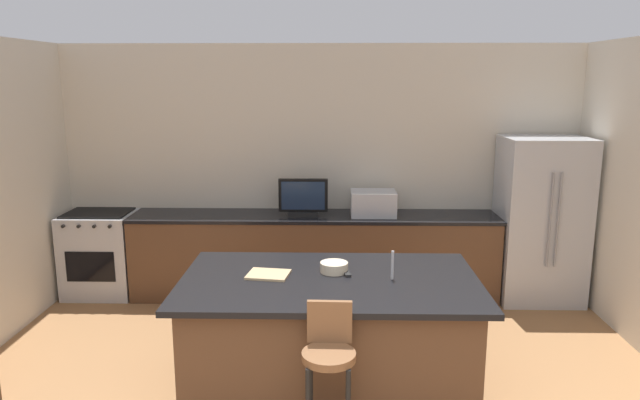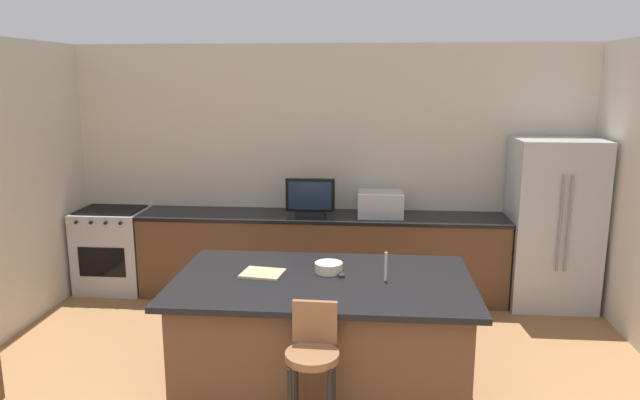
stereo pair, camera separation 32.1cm
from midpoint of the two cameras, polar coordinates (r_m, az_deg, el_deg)
wall_back at (r=6.64m, az=-1.34°, el=3.08°), size 6.22×0.12×2.74m
counter_back at (r=6.48m, az=-1.99°, el=-5.41°), size 3.97×0.62×0.92m
kitchen_island at (r=4.61m, az=-1.12°, el=-12.84°), size 2.24×1.33×0.90m
refrigerator at (r=6.65m, az=19.35°, el=-1.85°), size 0.87×0.72×1.77m
range_oven at (r=7.02m, az=-21.74°, el=-4.86°), size 0.75×0.63×0.94m
microwave at (r=6.33m, az=3.74°, el=-0.32°), size 0.48×0.36×0.27m
tv_monitor at (r=6.28m, az=-3.10°, el=0.10°), size 0.53×0.16×0.41m
sink_faucet_back at (r=6.43m, az=-1.69°, el=-0.22°), size 0.02×0.02×0.24m
sink_faucet_island at (r=4.41m, az=4.97°, el=-6.33°), size 0.02×0.02×0.22m
bar_stool_center at (r=3.85m, az=-1.61°, el=-15.89°), size 0.34×0.34×0.99m
fruit_bowl at (r=4.57m, az=-0.65°, el=-6.56°), size 0.22×0.22×0.08m
cell_phone at (r=4.70m, az=-0.01°, el=-6.48°), size 0.08×0.15×0.01m
tv_remote at (r=4.54m, az=0.54°, el=-7.09°), size 0.07×0.18×0.02m
cutting_board at (r=4.54m, az=-7.08°, el=-7.21°), size 0.34×0.30×0.02m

